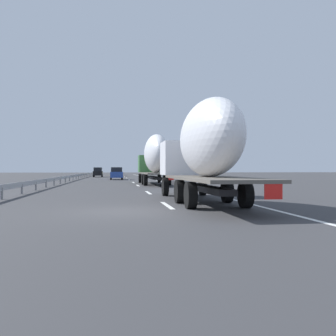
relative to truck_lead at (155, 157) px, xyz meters
name	(u,v)px	position (x,y,z in m)	size (l,w,h in m)	color
ground_plane	(117,180)	(16.82, 3.60, -2.73)	(260.00, 260.00, 0.00)	#38383A
lane_stripe_0	(167,205)	(-21.18, 1.80, -2.72)	(3.20, 0.20, 0.01)	white
lane_stripe_1	(148,193)	(-12.64, 1.80, -2.72)	(3.20, 0.20, 0.01)	white
lane_stripe_2	(138,185)	(-1.83, 1.80, -2.72)	(3.20, 0.20, 0.01)	white
lane_stripe_3	(133,182)	(6.35, 1.80, -2.72)	(3.20, 0.20, 0.01)	white
lane_stripe_4	(129,180)	(17.73, 1.80, -2.72)	(3.20, 0.20, 0.01)	white
lane_stripe_5	(127,178)	(28.91, 1.80, -2.72)	(3.20, 0.20, 0.01)	white
lane_stripe_6	(125,177)	(41.01, 1.80, -2.72)	(3.20, 0.20, 0.01)	white
lane_stripe_7	(124,176)	(46.81, 1.80, -2.72)	(3.20, 0.20, 0.01)	white
edge_line_right	(152,179)	(21.82, -1.90, -2.72)	(110.00, 0.20, 0.01)	white
truck_lead	(155,157)	(0.00, 0.00, 0.00)	(13.81, 2.55, 4.88)	#387038
truck_trailing	(203,147)	(-20.17, 0.00, -0.21)	(13.09, 2.55, 4.48)	silver
car_black_suv	(98,172)	(37.87, 7.16, -1.77)	(4.42, 1.81, 1.90)	black
car_yellow_coupe	(116,171)	(59.81, 3.58, -1.75)	(4.03, 1.73, 1.97)	gold
car_blue_sedan	(117,173)	(18.51, 3.65, -1.80)	(4.39, 1.83, 1.82)	#28479E
car_silver_hatch	(116,172)	(46.36, 3.61, -1.81)	(4.09, 1.86, 1.82)	#ADB2B7
road_sign	(162,165)	(17.73, -3.10, -0.53)	(0.10, 0.90, 3.17)	gray
tree_0	(168,159)	(45.50, -8.05, 1.06)	(3.32, 3.32, 6.04)	#472D19
tree_1	(170,161)	(50.05, -9.05, 0.88)	(2.83, 2.83, 5.56)	#472D19
tree_2	(195,152)	(16.70, -7.77, 1.29)	(3.54, 3.54, 6.61)	#472D19
tree_3	(167,162)	(59.87, -9.80, 0.83)	(2.59, 2.59, 5.74)	#472D19
tree_4	(173,160)	(37.42, -7.78, 0.60)	(3.96, 3.96, 5.17)	#472D19
tree_5	(152,158)	(65.21, -6.35, 2.06)	(3.72, 3.72, 7.78)	#472D19
guardrail_median	(76,176)	(19.82, 9.60, -2.15)	(94.00, 0.10, 0.76)	#9EA0A5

